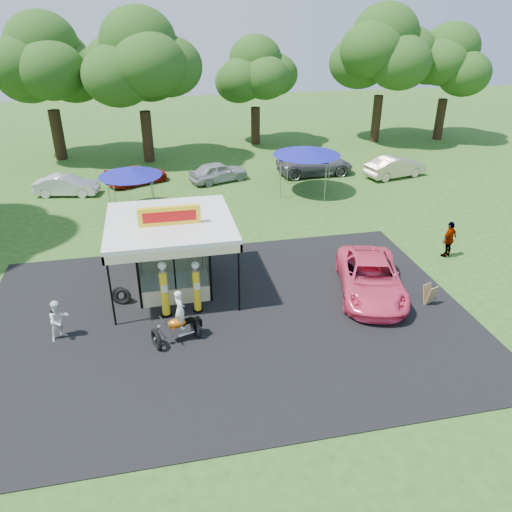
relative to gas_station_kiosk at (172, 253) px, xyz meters
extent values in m
plane|color=#284F18|center=(2.00, -4.99, -1.78)|extent=(120.00, 120.00, 0.00)
cube|color=black|center=(2.00, -2.99, -1.76)|extent=(20.00, 14.00, 0.04)
cube|color=white|center=(0.00, 0.01, -1.75)|extent=(3.00, 3.00, 0.06)
cube|color=white|center=(0.00, 0.01, 1.51)|extent=(5.40, 5.40, 0.18)
cube|color=yellow|center=(0.00, -0.49, 2.00)|extent=(2.60, 0.25, 0.80)
cube|color=red|center=(0.00, -0.62, 2.00)|extent=(2.21, 0.02, 0.45)
cylinder|color=black|center=(-2.55, -2.54, -0.18)|extent=(0.08, 0.08, 3.20)
cylinder|color=black|center=(2.55, -2.54, -0.18)|extent=(0.08, 0.08, 3.20)
cylinder|color=black|center=(-0.50, -2.25, -1.73)|extent=(0.48, 0.48, 0.11)
cylinder|color=yellow|center=(-0.50, -2.25, -0.70)|extent=(0.32, 0.32, 1.94)
cylinder|color=silver|center=(-0.50, -2.25, 0.38)|extent=(0.22, 0.22, 0.22)
sphere|color=white|center=(-0.50, -2.25, 0.59)|extent=(0.35, 0.35, 0.35)
cube|color=white|center=(-0.50, -2.44, -0.38)|extent=(0.24, 0.02, 0.32)
cylinder|color=black|center=(0.83, -2.16, -1.73)|extent=(0.44, 0.44, 0.10)
cylinder|color=yellow|center=(0.83, -2.16, -0.78)|extent=(0.30, 0.30, 1.80)
cylinder|color=silver|center=(0.83, -2.16, 0.22)|extent=(0.20, 0.20, 0.20)
sphere|color=white|center=(0.83, -2.16, 0.42)|extent=(0.32, 0.32, 0.32)
cube|color=white|center=(0.83, -2.34, -0.48)|extent=(0.22, 0.02, 0.30)
torus|color=black|center=(-0.96, -4.38, -1.42)|extent=(0.44, 0.91, 0.90)
torus|color=black|center=(0.57, -3.88, -1.42)|extent=(0.44, 0.91, 0.90)
cube|color=silver|center=(-0.14, -4.11, -1.25)|extent=(0.65, 0.47, 0.32)
ellipsoid|color=#CF660E|center=(-0.14, -4.11, -0.95)|extent=(0.68, 0.38, 0.32)
cube|color=black|center=(0.21, -4.00, -1.01)|extent=(0.64, 0.45, 0.11)
cube|color=black|center=(0.60, -3.87, -1.20)|extent=(0.47, 0.46, 0.30)
cylinder|color=silver|center=(-0.80, -4.33, -1.04)|extent=(0.47, 0.21, 0.95)
cylinder|color=silver|center=(-0.65, -4.28, -0.66)|extent=(0.25, 0.63, 0.05)
sphere|color=silver|center=(-0.82, -4.34, -0.87)|extent=(0.17, 0.17, 0.17)
imported|color=white|center=(0.01, -4.06, -0.39)|extent=(0.55, 0.68, 1.60)
torus|color=black|center=(-2.29, -0.92, -1.41)|extent=(0.80, 0.50, 0.77)
torus|color=black|center=(-2.42, -0.77, -1.41)|extent=(0.79, 0.48, 0.77)
cube|color=#593819|center=(10.70, -3.79, -1.32)|extent=(0.55, 0.39, 0.91)
cube|color=#593819|center=(10.70, -3.57, -1.32)|extent=(0.55, 0.39, 0.91)
imported|color=yellow|center=(0.00, 2.21, -1.30)|extent=(2.82, 1.13, 0.96)
imported|color=#FF4571|center=(8.54, -2.32, -0.99)|extent=(4.09, 6.23, 1.59)
imported|color=white|center=(-4.56, -2.99, -0.95)|extent=(1.03, 1.00, 1.67)
imported|color=gray|center=(13.98, 0.36, -0.82)|extent=(1.22, 0.92, 1.92)
imported|color=silver|center=(-6.36, 14.26, -1.09)|extent=(4.39, 2.23, 1.38)
imported|color=#AA1A0D|center=(-1.61, 15.75, -1.14)|extent=(4.77, 3.51, 1.28)
imported|color=#A2A2A6|center=(4.19, 15.01, -1.05)|extent=(4.64, 3.04, 1.47)
imported|color=#515153|center=(11.68, 15.27, -0.98)|extent=(5.90, 2.91, 1.61)
imported|color=beige|center=(17.37, 13.35, -1.01)|extent=(4.96, 2.70, 1.55)
cylinder|color=gray|center=(-3.14, 11.69, -0.70)|extent=(0.05, 0.05, 2.16)
cylinder|color=gray|center=(-0.63, 11.69, -0.70)|extent=(0.05, 0.05, 2.16)
cylinder|color=gray|center=(-3.14, 9.19, -0.70)|extent=(0.05, 0.05, 2.16)
cylinder|color=gray|center=(-0.63, 9.19, -0.70)|extent=(0.05, 0.05, 2.16)
cube|color=navy|center=(-1.88, 10.44, 0.43)|extent=(2.70, 2.70, 0.11)
cone|color=navy|center=(-1.88, 10.44, 0.71)|extent=(3.89, 3.89, 0.45)
cylinder|color=gray|center=(8.25, 12.91, -0.51)|extent=(0.06, 0.06, 2.54)
cylinder|color=gray|center=(11.22, 12.91, -0.51)|extent=(0.06, 0.06, 2.54)
cylinder|color=gray|center=(8.25, 9.94, -0.51)|extent=(0.06, 0.06, 2.54)
cylinder|color=gray|center=(11.22, 9.94, -0.51)|extent=(0.06, 0.06, 2.54)
cube|color=navy|center=(9.73, 11.43, 0.82)|extent=(3.17, 3.17, 0.13)
cone|color=navy|center=(9.73, 11.43, 1.15)|extent=(4.57, 4.57, 0.53)
cylinder|color=black|center=(-7.96, 23.89, 0.24)|extent=(0.96, 0.96, 4.05)
ellipsoid|color=#234714|center=(-7.96, 23.89, 5.40)|extent=(9.39, 9.39, 8.05)
cylinder|color=black|center=(-0.69, 21.65, 0.25)|extent=(0.87, 0.87, 4.07)
ellipsoid|color=#234714|center=(-0.69, 21.65, 5.55)|extent=(9.78, 9.78, 8.38)
cylinder|color=black|center=(9.20, 25.56, -0.11)|extent=(0.84, 0.84, 3.34)
ellipsoid|color=#234714|center=(9.20, 25.56, 4.16)|extent=(7.80, 7.80, 6.69)
cylinder|color=black|center=(20.53, 24.11, 0.34)|extent=(0.85, 0.85, 4.24)
ellipsoid|color=#234714|center=(20.53, 24.11, 5.75)|extent=(9.89, 9.89, 8.48)
cylinder|color=black|center=(26.93, 23.71, 0.10)|extent=(0.85, 0.85, 3.77)
ellipsoid|color=#234714|center=(26.93, 23.71, 4.82)|extent=(8.50, 8.50, 7.29)
camera|label=1|loc=(-0.49, -20.19, 9.83)|focal=35.00mm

